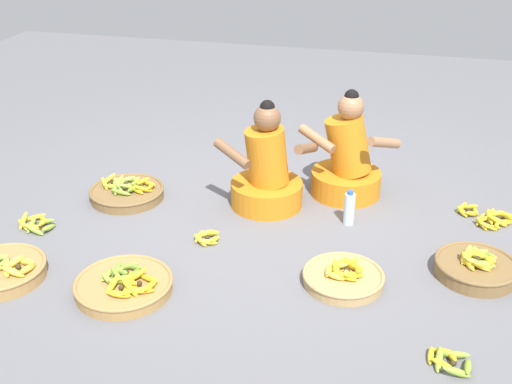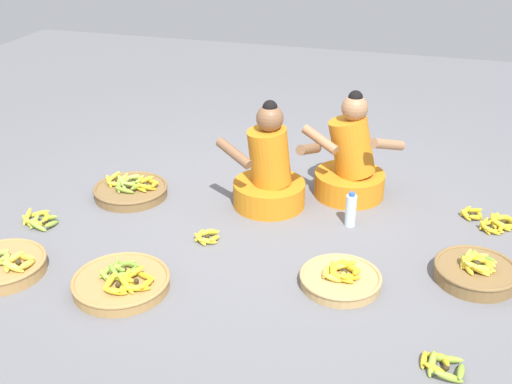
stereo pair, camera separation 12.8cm
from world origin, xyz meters
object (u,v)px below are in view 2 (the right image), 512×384
(loose_bananas_mid_right, at_px, (40,220))
(water_bottle, at_px, (351,210))
(vendor_woman_behind, at_px, (351,163))
(banana_basket_back_left, at_px, (3,265))
(banana_basket_front_center, at_px, (131,190))
(loose_bananas_mid_left, at_px, (443,365))
(loose_bananas_near_vendor, at_px, (493,221))
(banana_basket_back_center, at_px, (341,279))
(banana_basket_near_bicycle, at_px, (476,271))
(vendor_woman_front, at_px, (269,173))
(banana_basket_front_left, at_px, (122,282))
(loose_bananas_back_right, at_px, (207,236))

(loose_bananas_mid_right, xyz_separation_m, water_bottle, (2.06, 0.58, 0.09))
(vendor_woman_behind, distance_m, banana_basket_back_left, 2.46)
(banana_basket_front_center, bearing_deg, vendor_woman_behind, 17.05)
(loose_bananas_mid_left, height_order, loose_bananas_near_vendor, loose_bananas_near_vendor)
(loose_bananas_near_vendor, bearing_deg, water_bottle, -163.43)
(banana_basket_back_center, xyz_separation_m, loose_bananas_mid_left, (0.60, -0.57, -0.02))
(banana_basket_near_bicycle, relative_size, loose_bananas_mid_right, 1.77)
(banana_basket_back_left, bearing_deg, vendor_woman_front, 45.09)
(banana_basket_front_left, xyz_separation_m, loose_bananas_back_right, (0.28, 0.65, -0.02))
(banana_basket_back_center, relative_size, loose_bananas_near_vendor, 1.21)
(banana_basket_near_bicycle, distance_m, loose_bananas_near_vendor, 0.74)
(banana_basket_front_left, bearing_deg, banana_basket_front_center, 113.88)
(banana_basket_back_left, distance_m, loose_bananas_mid_left, 2.57)
(banana_basket_back_left, relative_size, water_bottle, 2.08)
(loose_bananas_mid_left, relative_size, loose_bananas_mid_right, 0.79)
(vendor_woman_front, bearing_deg, banana_basket_back_center, -52.07)
(banana_basket_front_left, xyz_separation_m, banana_basket_back_center, (1.21, 0.40, -0.00))
(vendor_woman_front, distance_m, banana_basket_front_left, 1.38)
(banana_basket_back_left, xyz_separation_m, banana_basket_front_center, (0.27, 1.15, -0.00))
(banana_basket_back_left, bearing_deg, loose_bananas_near_vendor, 26.96)
(loose_bananas_mid_right, bearing_deg, loose_bananas_back_right, 5.63)
(vendor_woman_front, bearing_deg, banana_basket_back_left, -134.91)
(vendor_woman_behind, height_order, loose_bananas_near_vendor, vendor_woman_behind)
(vendor_woman_front, relative_size, banana_basket_front_left, 1.40)
(vendor_woman_front, relative_size, banana_basket_back_center, 1.65)
(banana_basket_near_bicycle, relative_size, banana_basket_front_center, 0.89)
(banana_basket_near_bicycle, xyz_separation_m, loose_bananas_back_right, (-1.69, -0.02, -0.04))
(banana_basket_front_center, bearing_deg, loose_bananas_near_vendor, 6.65)
(water_bottle, bearing_deg, loose_bananas_back_right, -152.03)
(banana_basket_front_left, distance_m, loose_bananas_near_vendor, 2.52)
(vendor_woman_behind, bearing_deg, banana_basket_back_center, -83.42)
(vendor_woman_behind, bearing_deg, banana_basket_near_bicycle, -45.35)
(vendor_woman_behind, xyz_separation_m, banana_basket_back_center, (0.14, -1.18, -0.22))
(vendor_woman_behind, relative_size, banana_basket_back_center, 1.68)
(banana_basket_back_left, distance_m, loose_bananas_near_vendor, 3.20)
(loose_bananas_mid_left, bearing_deg, vendor_woman_behind, 112.70)
(vendor_woman_front, relative_size, loose_bananas_mid_right, 2.88)
(loose_bananas_mid_right, bearing_deg, banana_basket_back_left, -76.61)
(vendor_woman_front, height_order, loose_bananas_back_right, vendor_woman_front)
(vendor_woman_front, xyz_separation_m, banana_basket_front_left, (-0.54, -1.25, -0.21))
(banana_basket_front_center, relative_size, loose_bananas_mid_left, 2.53)
(banana_basket_front_left, xyz_separation_m, loose_bananas_mid_left, (1.81, -0.17, -0.02))
(vendor_woman_front, xyz_separation_m, banana_basket_near_bicycle, (1.43, -0.58, -0.19))
(vendor_woman_behind, distance_m, loose_bananas_near_vendor, 1.06)
(vendor_woman_front, distance_m, banana_basket_back_center, 1.11)
(loose_bananas_back_right, bearing_deg, vendor_woman_front, 66.32)
(loose_bananas_near_vendor, relative_size, water_bottle, 1.60)
(banana_basket_back_center, distance_m, loose_bananas_back_right, 0.97)
(loose_bananas_mid_left, xyz_separation_m, loose_bananas_back_right, (-1.53, 0.83, -0.00))
(water_bottle, bearing_deg, vendor_woman_front, 167.65)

